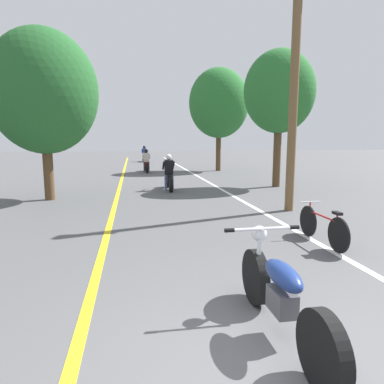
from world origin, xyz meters
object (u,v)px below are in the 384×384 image
(utility_pole, at_px, (294,91))
(roadside_tree_left, at_px, (43,92))
(motorcycle_rider_far, at_px, (144,156))
(motorcycle_foreground, at_px, (281,294))
(motorcycle_rider_mid, at_px, (146,163))
(motorcycle_rider_lead, at_px, (169,176))
(bicycle_parked, at_px, (322,226))
(roadside_tree_right_far, at_px, (219,103))
(roadside_tree_right_near, at_px, (279,92))

(utility_pole, height_order, roadside_tree_left, utility_pole)
(roadside_tree_left, bearing_deg, motorcycle_rider_far, 78.99)
(motorcycle_foreground, relative_size, motorcycle_rider_mid, 1.04)
(motorcycle_foreground, xyz_separation_m, motorcycle_rider_lead, (-0.03, 10.53, 0.09))
(motorcycle_foreground, bearing_deg, bicycle_parked, 52.91)
(roadside_tree_right_far, height_order, roadside_tree_left, roadside_tree_right_far)
(roadside_tree_right_near, bearing_deg, motorcycle_rider_mid, 124.06)
(motorcycle_foreground, relative_size, bicycle_parked, 1.27)
(utility_pole, relative_size, roadside_tree_left, 1.17)
(utility_pole, relative_size, motorcycle_rider_lead, 3.30)
(utility_pole, distance_m, roadside_tree_right_near, 5.13)
(roadside_tree_right_near, xyz_separation_m, motorcycle_foreground, (-4.60, -10.67, -3.49))
(utility_pole, xyz_separation_m, motorcycle_rider_far, (-3.28, 22.71, -2.74))
(motorcycle_foreground, bearing_deg, motorcycle_rider_mid, 91.90)
(motorcycle_rider_far, bearing_deg, bicycle_parked, -84.47)
(roadside_tree_left, height_order, motorcycle_rider_mid, roadside_tree_left)
(motorcycle_rider_lead, bearing_deg, bicycle_parked, -74.46)
(roadside_tree_right_far, relative_size, motorcycle_rider_lead, 3.33)
(roadside_tree_left, bearing_deg, bicycle_parked, -43.90)
(motorcycle_foreground, relative_size, motorcycle_rider_far, 1.04)
(utility_pole, relative_size, motorcycle_rider_far, 3.03)
(roadside_tree_right_near, height_order, roadside_tree_right_far, roadside_tree_right_far)
(motorcycle_rider_lead, relative_size, motorcycle_rider_far, 0.92)
(roadside_tree_left, distance_m, motorcycle_rider_far, 20.28)
(motorcycle_rider_lead, relative_size, motorcycle_rider_mid, 0.92)
(roadside_tree_right_far, bearing_deg, motorcycle_foreground, -102.25)
(motorcycle_rider_mid, bearing_deg, roadside_tree_right_near, -55.94)
(bicycle_parked, bearing_deg, motorcycle_rider_far, 95.53)
(roadside_tree_left, bearing_deg, roadside_tree_right_near, 11.40)
(roadside_tree_right_near, xyz_separation_m, roadside_tree_right_far, (-0.59, 7.81, 0.33))
(motorcycle_rider_lead, distance_m, motorcycle_rider_far, 18.06)
(roadside_tree_left, bearing_deg, motorcycle_foreground, -64.66)
(roadside_tree_right_near, bearing_deg, roadside_tree_left, -168.60)
(motorcycle_foreground, bearing_deg, motorcycle_rider_lead, 90.16)
(roadside_tree_right_near, distance_m, motorcycle_rider_lead, 5.74)
(roadside_tree_left, relative_size, motorcycle_rider_lead, 2.84)
(roadside_tree_right_near, xyz_separation_m, bicycle_parked, (-2.48, -7.87, -3.59))
(motorcycle_rider_far, bearing_deg, motorcycle_foreground, -89.24)
(motorcycle_rider_mid, height_order, bicycle_parked, motorcycle_rider_mid)
(utility_pole, distance_m, bicycle_parked, 4.33)
(utility_pole, height_order, roadside_tree_right_far, roadside_tree_right_far)
(roadside_tree_left, relative_size, motorcycle_foreground, 2.51)
(motorcycle_rider_lead, xyz_separation_m, bicycle_parked, (2.15, -7.73, -0.19))
(roadside_tree_right_far, distance_m, motorcycle_rider_mid, 5.94)
(utility_pole, distance_m, motorcycle_rider_lead, 6.15)
(bicycle_parked, bearing_deg, roadside_tree_right_near, 72.50)
(roadside_tree_right_far, relative_size, motorcycle_foreground, 2.95)
(motorcycle_rider_lead, bearing_deg, roadside_tree_left, -158.67)
(motorcycle_foreground, height_order, motorcycle_rider_lead, motorcycle_rider_lead)
(roadside_tree_right_near, relative_size, motorcycle_foreground, 2.59)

